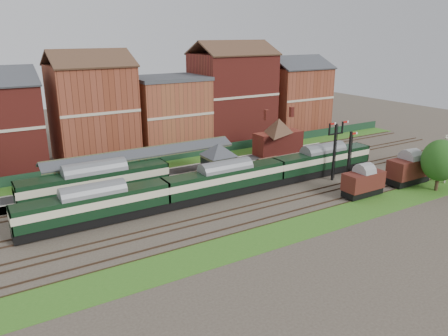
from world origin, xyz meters
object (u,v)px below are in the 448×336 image
signal_box (219,164)px  semaphore_bracket (335,148)px  dmu_train (226,179)px  goods_van_a (363,182)px  platform_railcar (96,183)px

signal_box → semaphore_bracket: semaphore_bracket is taller
dmu_train → goods_van_a: (14.64, -9.00, -0.33)m
dmu_train → platform_railcar: platform_railcar is taller
signal_box → semaphore_bracket: size_ratio=0.73×
signal_box → goods_van_a: bearing=-41.8°
signal_box → dmu_train: bearing=-106.1°
goods_van_a → signal_box: bearing=138.2°
signal_box → platform_railcar: (-15.26, 3.25, -0.77)m
semaphore_bracket → dmu_train: size_ratio=0.17×
signal_box → dmu_train: size_ratio=0.12×
semaphore_bracket → platform_railcar: size_ratio=0.45×
dmu_train → goods_van_a: bearing=-31.6°
signal_box → goods_van_a: signal_box is taller
signal_box → semaphore_bracket: bearing=-20.9°
dmu_train → platform_railcar: size_ratio=2.73×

